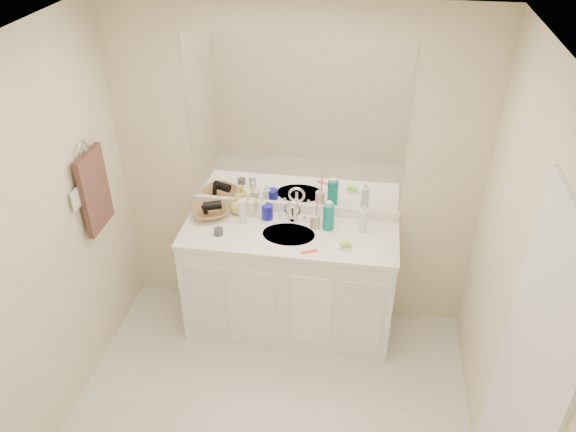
# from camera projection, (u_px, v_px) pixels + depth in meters

# --- Properties ---
(ceiling) EXTENTS (2.60, 2.60, 0.02)m
(ceiling) POSITION_uv_depth(u_px,v_px,m) (250.00, 64.00, 2.23)
(ceiling) COLOR white
(ceiling) RESTS_ON wall_back
(wall_back) EXTENTS (2.60, 0.02, 2.40)m
(wall_back) POSITION_uv_depth(u_px,v_px,m) (295.00, 174.00, 3.96)
(wall_back) COLOR beige
(wall_back) RESTS_ON floor
(wall_left) EXTENTS (0.02, 2.60, 2.40)m
(wall_left) POSITION_uv_depth(u_px,v_px,m) (25.00, 269.00, 3.06)
(wall_left) COLOR beige
(wall_left) RESTS_ON floor
(wall_right) EXTENTS (0.02, 2.60, 2.40)m
(wall_right) POSITION_uv_depth(u_px,v_px,m) (521.00, 321.00, 2.72)
(wall_right) COLOR beige
(wall_right) RESTS_ON floor
(vanity_cabinet) EXTENTS (1.50, 0.55, 0.85)m
(vanity_cabinet) POSITION_uv_depth(u_px,v_px,m) (289.00, 283.00, 4.16)
(vanity_cabinet) COLOR white
(vanity_cabinet) RESTS_ON floor
(countertop) EXTENTS (1.52, 0.57, 0.03)m
(countertop) POSITION_uv_depth(u_px,v_px,m) (289.00, 234.00, 3.92)
(countertop) COLOR white
(countertop) RESTS_ON vanity_cabinet
(backsplash) EXTENTS (1.52, 0.03, 0.08)m
(backsplash) POSITION_uv_depth(u_px,v_px,m) (295.00, 208.00, 4.10)
(backsplash) COLOR white
(backsplash) RESTS_ON countertop
(sink_basin) EXTENTS (0.37, 0.37, 0.02)m
(sink_basin) POSITION_uv_depth(u_px,v_px,m) (289.00, 236.00, 3.90)
(sink_basin) COLOR beige
(sink_basin) RESTS_ON countertop
(faucet) EXTENTS (0.02, 0.02, 0.11)m
(faucet) POSITION_uv_depth(u_px,v_px,m) (293.00, 214.00, 4.01)
(faucet) COLOR silver
(faucet) RESTS_ON countertop
(mirror) EXTENTS (1.48, 0.01, 1.20)m
(mirror) POSITION_uv_depth(u_px,v_px,m) (295.00, 127.00, 3.76)
(mirror) COLOR white
(mirror) RESTS_ON wall_back
(blue_mug) EXTENTS (0.09, 0.09, 0.11)m
(blue_mug) POSITION_uv_depth(u_px,v_px,m) (267.00, 212.00, 4.03)
(blue_mug) COLOR #151593
(blue_mug) RESTS_ON countertop
(tan_cup) EXTENTS (0.08, 0.08, 0.09)m
(tan_cup) POSITION_uv_depth(u_px,v_px,m) (315.00, 221.00, 3.95)
(tan_cup) COLOR #CDAF90
(tan_cup) RESTS_ON countertop
(toothbrush) EXTENTS (0.02, 0.04, 0.20)m
(toothbrush) POSITION_uv_depth(u_px,v_px,m) (317.00, 209.00, 3.89)
(toothbrush) COLOR #FD42A4
(toothbrush) RESTS_ON tan_cup
(mouthwash_bottle) EXTENTS (0.10, 0.10, 0.19)m
(mouthwash_bottle) POSITION_uv_depth(u_px,v_px,m) (329.00, 217.00, 3.91)
(mouthwash_bottle) COLOR #0A8073
(mouthwash_bottle) RESTS_ON countertop
(clear_pump_bottle) EXTENTS (0.07, 0.07, 0.16)m
(clear_pump_bottle) POSITION_uv_depth(u_px,v_px,m) (363.00, 221.00, 3.89)
(clear_pump_bottle) COLOR white
(clear_pump_bottle) RESTS_ON countertop
(soap_dish) EXTENTS (0.10, 0.08, 0.01)m
(soap_dish) POSITION_uv_depth(u_px,v_px,m) (346.00, 246.00, 3.76)
(soap_dish) COLOR silver
(soap_dish) RESTS_ON countertop
(green_soap) EXTENTS (0.08, 0.07, 0.02)m
(green_soap) POSITION_uv_depth(u_px,v_px,m) (346.00, 244.00, 3.75)
(green_soap) COLOR #93E638
(green_soap) RESTS_ON soap_dish
(orange_comb) EXTENTS (0.12, 0.07, 0.00)m
(orange_comb) POSITION_uv_depth(u_px,v_px,m) (309.00, 252.00, 3.72)
(orange_comb) COLOR #EC4D18
(orange_comb) RESTS_ON countertop
(dark_jar) EXTENTS (0.08, 0.08, 0.05)m
(dark_jar) POSITION_uv_depth(u_px,v_px,m) (219.00, 232.00, 3.88)
(dark_jar) COLOR #393840
(dark_jar) RESTS_ON countertop
(extra_white_bottle) EXTENTS (0.07, 0.07, 0.18)m
(extra_white_bottle) POSITION_uv_depth(u_px,v_px,m) (242.00, 212.00, 3.98)
(extra_white_bottle) COLOR silver
(extra_white_bottle) RESTS_ON countertop
(soap_bottle_white) EXTENTS (0.08, 0.08, 0.17)m
(soap_bottle_white) POSITION_uv_depth(u_px,v_px,m) (262.00, 207.00, 4.04)
(soap_bottle_white) COLOR white
(soap_bottle_white) RESTS_ON countertop
(soap_bottle_cream) EXTENTS (0.09, 0.09, 0.18)m
(soap_bottle_cream) POSITION_uv_depth(u_px,v_px,m) (249.00, 203.00, 4.06)
(soap_bottle_cream) COLOR #FBE8CD
(soap_bottle_cream) RESTS_ON countertop
(soap_bottle_yellow) EXTENTS (0.15, 0.15, 0.15)m
(soap_bottle_yellow) POSITION_uv_depth(u_px,v_px,m) (237.00, 204.00, 4.08)
(soap_bottle_yellow) COLOR #DFC956
(soap_bottle_yellow) RESTS_ON countertop
(wicker_basket) EXTENTS (0.34, 0.34, 0.06)m
(wicker_basket) POSITION_uv_depth(u_px,v_px,m) (210.00, 212.00, 4.08)
(wicker_basket) COLOR olive
(wicker_basket) RESTS_ON countertop
(hair_dryer) EXTENTS (0.15, 0.11, 0.07)m
(hair_dryer) POSITION_uv_depth(u_px,v_px,m) (212.00, 205.00, 4.04)
(hair_dryer) COLOR black
(hair_dryer) RESTS_ON wicker_basket
(towel_ring) EXTENTS (0.01, 0.11, 0.11)m
(towel_ring) POSITION_uv_depth(u_px,v_px,m) (83.00, 149.00, 3.50)
(towel_ring) COLOR silver
(towel_ring) RESTS_ON wall_left
(hand_towel) EXTENTS (0.04, 0.32, 0.55)m
(hand_towel) POSITION_uv_depth(u_px,v_px,m) (95.00, 191.00, 3.66)
(hand_towel) COLOR #36211D
(hand_towel) RESTS_ON towel_ring
(switch_plate) EXTENTS (0.01, 0.08, 0.13)m
(switch_plate) POSITION_uv_depth(u_px,v_px,m) (75.00, 200.00, 3.47)
(switch_plate) COLOR silver
(switch_plate) RESTS_ON wall_left
(door) EXTENTS (0.02, 0.82, 2.00)m
(door) POSITION_uv_depth(u_px,v_px,m) (521.00, 398.00, 2.58)
(door) COLOR white
(door) RESTS_ON floor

